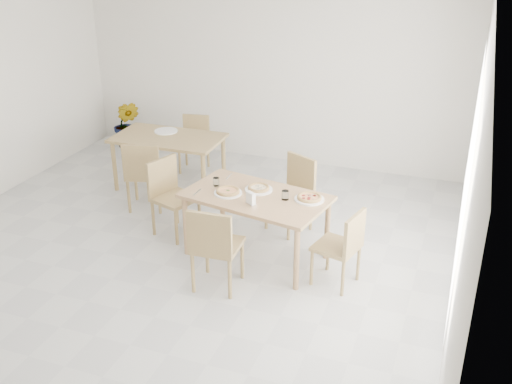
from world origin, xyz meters
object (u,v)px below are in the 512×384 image
(tumbler_a, at_px, (285,195))
(chair_back_s, at_px, (144,171))
(main_table, at_px, (256,202))
(tumbler_b, at_px, (216,182))
(chair_back_n, at_px, (195,139))
(pizza_mushroom, at_px, (259,188))
(pizza_margherita, at_px, (228,191))
(napkin_holder, at_px, (251,199))
(chair_east, at_px, (344,243))
(potted_plant, at_px, (127,124))
(chair_south, at_px, (214,243))
(chair_north, at_px, (294,188))
(pizza_pepperoni, at_px, (309,197))
(second_table, at_px, (168,142))
(plate_mushroom, at_px, (259,190))
(chair_west, at_px, (170,191))
(plate_margherita, at_px, (228,193))
(plate_pepperoni, at_px, (309,199))
(plate_empty, at_px, (166,131))

(tumbler_a, relative_size, chair_back_s, 0.11)
(main_table, bearing_deg, tumbler_b, -179.19)
(tumbler_b, bearing_deg, chair_back_n, 121.61)
(pizza_mushroom, xyz_separation_m, tumbler_a, (0.34, -0.12, 0.02))
(pizza_margherita, relative_size, napkin_holder, 2.41)
(chair_east, height_order, potted_plant, chair_east)
(chair_south, relative_size, pizza_margherita, 2.81)
(chair_north, bearing_deg, chair_back_n, 173.42)
(pizza_pepperoni, bearing_deg, second_table, 151.31)
(tumbler_b, bearing_deg, plate_mushroom, 4.95)
(chair_west, relative_size, second_table, 0.61)
(plate_margherita, relative_size, plate_pepperoni, 0.96)
(pizza_mushroom, height_order, chair_back_n, chair_back_n)
(plate_margherita, bearing_deg, plate_mushroom, 34.94)
(plate_empty, bearing_deg, second_table, -55.14)
(chair_west, relative_size, potted_plant, 1.16)
(chair_north, relative_size, tumbler_a, 9.11)
(tumbler_b, distance_m, chair_back_s, 1.38)
(chair_back_s, bearing_deg, tumbler_a, 146.22)
(plate_mushroom, distance_m, tumbler_a, 0.37)
(pizza_pepperoni, bearing_deg, main_table, -171.50)
(chair_east, distance_m, napkin_holder, 1.06)
(potted_plant, bearing_deg, chair_back_n, -17.64)
(chair_east, distance_m, pizza_pepperoni, 0.64)
(plate_empty, distance_m, potted_plant, 1.71)
(chair_north, xyz_separation_m, tumbler_a, (0.14, -0.80, 0.27))
(tumbler_a, bearing_deg, chair_back_s, 163.63)
(tumbler_a, xyz_separation_m, chair_back_n, (-2.09, 2.13, -0.33))
(main_table, xyz_separation_m, plate_pepperoni, (0.57, 0.09, 0.09))
(pizza_mushroom, distance_m, second_table, 2.18)
(chair_north, bearing_deg, plate_empty, -171.96)
(chair_west, distance_m, napkin_holder, 1.29)
(plate_mushroom, xyz_separation_m, pizza_mushroom, (0.00, 0.00, 0.02))
(main_table, height_order, chair_north, chair_north)
(main_table, bearing_deg, chair_south, -90.41)
(plate_mushroom, bearing_deg, plate_margherita, -145.06)
(chair_back_n, bearing_deg, potted_plant, 152.64)
(second_table, bearing_deg, chair_back_n, 86.36)
(second_table, distance_m, chair_back_s, 0.77)
(chair_south, bearing_deg, second_table, -55.98)
(tumbler_b, relative_size, second_table, 0.06)
(pizza_margherita, bearing_deg, potted_plant, 137.69)
(plate_mushroom, height_order, tumbler_b, tumbler_b)
(chair_east, bearing_deg, pizza_mushroom, -95.70)
(main_table, bearing_deg, plate_mushroom, 108.16)
(plate_mushroom, relative_size, chair_back_s, 0.33)
(chair_east, bearing_deg, plate_margherita, -83.61)
(pizza_mushroom, distance_m, pizza_pepperoni, 0.59)
(plate_margherita, relative_size, potted_plant, 0.39)
(plate_mushroom, xyz_separation_m, plate_empty, (-1.90, 1.43, 0.00))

